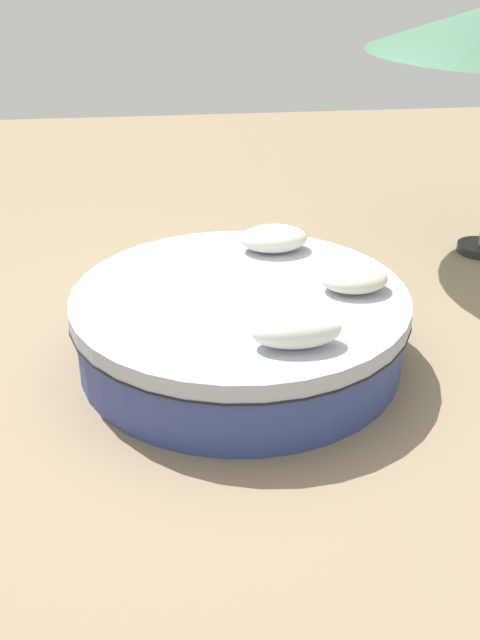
{
  "coord_description": "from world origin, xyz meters",
  "views": [
    {
      "loc": [
        -0.55,
        -4.58,
        2.81
      ],
      "look_at": [
        0.0,
        0.0,
        0.33
      ],
      "focal_mm": 41.17,
      "sensor_mm": 36.0,
      "label": 1
    }
  ],
  "objects_px": {
    "throw_pillow_0": "(296,331)",
    "throw_pillow_2": "(274,238)",
    "throw_pillow_1": "(354,279)",
    "round_bed": "(240,326)"
  },
  "relations": [
    {
      "from": "throw_pillow_0",
      "to": "throw_pillow_1",
      "type": "height_order",
      "value": "throw_pillow_0"
    },
    {
      "from": "round_bed",
      "to": "throw_pillow_1",
      "type": "xyz_separation_m",
      "value": [
        0.8,
        -0.05,
        0.35
      ]
    },
    {
      "from": "throw_pillow_1",
      "to": "round_bed",
      "type": "bearing_deg",
      "value": 176.1
    },
    {
      "from": "throw_pillow_2",
      "to": "round_bed",
      "type": "bearing_deg",
      "value": -115.89
    },
    {
      "from": "round_bed",
      "to": "throw_pillow_1",
      "type": "height_order",
      "value": "throw_pillow_1"
    },
    {
      "from": "throw_pillow_0",
      "to": "throw_pillow_2",
      "type": "bearing_deg",
      "value": 86.08
    },
    {
      "from": "throw_pillow_1",
      "to": "throw_pillow_2",
      "type": "bearing_deg",
      "value": 119.57
    },
    {
      "from": "round_bed",
      "to": "throw_pillow_2",
      "type": "distance_m",
      "value": 0.89
    },
    {
      "from": "throw_pillow_0",
      "to": "throw_pillow_1",
      "type": "bearing_deg",
      "value": 52.54
    },
    {
      "from": "throw_pillow_0",
      "to": "throw_pillow_2",
      "type": "distance_m",
      "value": 1.5
    }
  ]
}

